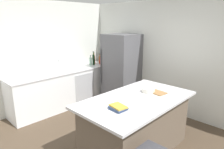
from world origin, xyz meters
name	(u,v)px	position (x,y,z in m)	size (l,w,h in m)	color
wall_rear	(173,58)	(0.00, 2.25, 1.30)	(6.00, 0.10, 2.60)	silver
wall_left	(30,57)	(-2.45, 0.00, 1.30)	(0.10, 6.00, 2.60)	silver
counter_run_left	(66,88)	(-2.07, 0.70, 0.46)	(0.68, 2.84, 0.93)	white
kitchen_island	(136,124)	(0.37, 0.45, 0.47)	(1.10, 1.94, 0.92)	brown
refrigerator	(121,69)	(-1.20, 1.83, 0.90)	(0.80, 0.78, 1.81)	#56565B
sink_faucet	(59,65)	(-2.12, 0.55, 1.08)	(0.15, 0.05, 0.30)	silver
syrup_bottle	(103,59)	(-2.10, 2.00, 1.04)	(0.06, 0.06, 0.30)	#5B3319
whiskey_bottle	(100,59)	(-2.11, 1.91, 1.03)	(0.09, 0.09, 0.28)	brown
hot_sauce_bottle	(100,61)	(-1.99, 1.81, 1.02)	(0.04, 0.04, 0.23)	red
vinegar_bottle	(94,60)	(-2.13, 1.71, 1.06)	(0.05, 0.05, 0.34)	#994C23
wine_bottle	(93,59)	(-2.06, 1.62, 1.08)	(0.07, 0.07, 0.38)	#19381E
gin_bottle	(91,61)	(-2.06, 1.52, 1.04)	(0.07, 0.07, 0.28)	#8CB79E
cookbook_stack	(118,108)	(0.44, -0.06, 0.95)	(0.26, 0.21, 0.06)	#334770
mixing_bowl	(148,90)	(0.33, 0.82, 0.96)	(0.22, 0.22, 0.07)	silver
cutting_board	(156,92)	(0.44, 0.90, 0.93)	(0.34, 0.23, 0.02)	#9E7042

